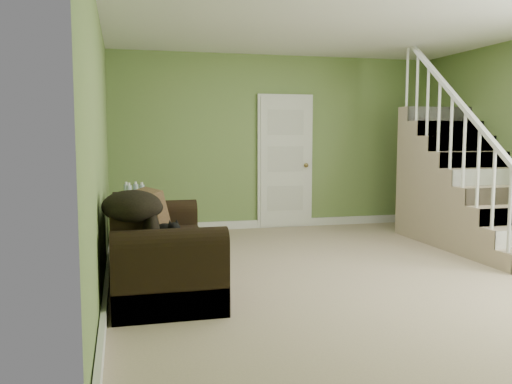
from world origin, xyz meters
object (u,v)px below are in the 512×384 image
side_table (137,225)px  cat (166,233)px  sofa (157,254)px  banana (194,248)px

side_table → cat: (0.22, -1.82, 0.22)m
sofa → cat: sofa is taller
sofa → side_table: bearing=94.9°
banana → side_table: bearing=63.0°
sofa → banana: (0.27, -0.58, 0.16)m
side_table → cat: side_table is taller
banana → cat: bearing=76.7°
sofa → side_table: side_table is taller
side_table → banana: (0.41, -2.25, 0.15)m
sofa → cat: size_ratio=4.36×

